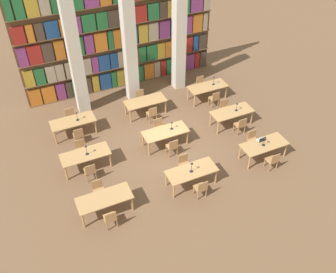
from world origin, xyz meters
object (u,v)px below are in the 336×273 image
object	(u,v)px
chair_2	(201,188)
chair_17	(201,84)
reading_table_4	(165,133)
pillar_center	(129,43)
reading_table_1	(191,172)
reading_table_3	(85,156)
desk_lamp_3	(172,124)
laptop	(261,140)
chair_15	(141,98)
chair_14	(152,114)
chair_6	(90,171)
desk_lamp_6	(214,79)
chair_3	(184,164)
reading_table_5	(232,113)
pillar_left	(75,54)
reading_table_0	(104,200)
chair_12	(78,135)
chair_1	(99,190)
chair_10	(241,125)
chair_13	(71,117)
chair_0	(110,218)
reading_table_6	(73,122)
pillar_right	(179,33)
chair_8	(172,146)
chair_16	(214,98)
chair_9	(159,127)
desk_lamp_0	(192,165)
desk_lamp_5	(77,115)
chair_11	(224,108)
chair_4	(273,160)
reading_table_7	(145,102)
reading_table_2	(264,146)
chair_5	(253,139)
chair_7	(81,149)
desk_lamp_4	(237,105)
desk_lamp_1	(265,139)
desk_lamp_2	(86,148)

from	to	relation	value
chair_2	chair_17	bearing A→B (deg)	61.74
reading_table_4	pillar_center	bearing A→B (deg)	89.94
reading_table_1	reading_table_3	distance (m)	4.30
pillar_center	desk_lamp_3	xyz separation A→B (m)	(0.32, -4.02, -1.97)
laptop	chair_15	size ratio (longest dim) A/B	0.37
reading_table_4	chair_17	size ratio (longest dim) A/B	2.26
chair_14	reading_table_1	bearing A→B (deg)	-92.00
chair_6	desk_lamp_6	world-z (taller)	desk_lamp_6
chair_3	reading_table_5	world-z (taller)	chair_3
reading_table_5	reading_table_4	bearing A→B (deg)	-179.31
pillar_left	desk_lamp_6	world-z (taller)	pillar_left
pillar_center	laptop	distance (m)	7.45
reading_table_0	desk_lamp_3	size ratio (longest dim) A/B	4.90
reading_table_4	chair_12	size ratio (longest dim) A/B	2.26
chair_1	chair_10	bearing A→B (deg)	-171.04
reading_table_1	chair_13	xyz separation A→B (m)	(-3.35, 5.61, -0.20)
chair_0	reading_table_6	world-z (taller)	chair_0
pillar_right	reading_table_5	world-z (taller)	pillar_right
chair_8	chair_16	world-z (taller)	same
chair_9	pillar_left	bearing A→B (deg)	-52.53
desk_lamp_0	desk_lamp_5	size ratio (longest dim) A/B	1.06
chair_2	chair_11	xyz separation A→B (m)	(3.41, 3.99, 0.00)
chair_4	desk_lamp_3	xyz separation A→B (m)	(-3.02, 3.18, 0.56)
chair_11	reading_table_7	world-z (taller)	chair_11
chair_4	chair_8	distance (m)	4.12
pillar_right	reading_table_2	world-z (taller)	pillar_right
chair_3	chair_16	world-z (taller)	same
laptop	reading_table_5	bearing A→B (deg)	-89.93
reading_table_1	reading_table_3	size ratio (longest dim) A/B	1.00
chair_0	chair_4	size ratio (longest dim) A/B	1.00
chair_1	chair_3	distance (m)	3.49
chair_2	desk_lamp_6	xyz separation A→B (m)	(3.72, 5.61, 0.62)
chair_5	desk_lamp_5	distance (m)	7.72
desk_lamp_0	chair_17	xyz separation A→B (m)	(3.46, 5.63, -0.62)
chair_3	chair_5	size ratio (longest dim) A/B	1.00
desk_lamp_6	chair_11	bearing A→B (deg)	-100.81
desk_lamp_0	chair_7	xyz separation A→B (m)	(-3.44, 3.33, -0.62)
reading_table_0	desk_lamp_4	bearing A→B (deg)	19.41
chair_0	desk_lamp_3	xyz separation A→B (m)	(3.81, 3.21, 0.56)
chair_3	desk_lamp_4	xyz separation A→B (m)	(3.57, 1.85, 0.58)
pillar_right	desk_lamp_1	world-z (taller)	pillar_right
reading_table_2	desk_lamp_1	distance (m)	0.40
reading_table_0	chair_1	xyz separation A→B (m)	(-0.02, 0.71, -0.20)
pillar_left	reading_table_2	xyz separation A→B (m)	(5.94, -6.49, -2.33)
reading_table_2	chair_5	xyz separation A→B (m)	(-0.04, 0.71, -0.20)
reading_table_0	chair_12	bearing A→B (deg)	88.94
reading_table_1	desk_lamp_6	bearing A→B (deg)	52.53
desk_lamp_2	reading_table_0	bearing A→B (deg)	-91.26
chair_2	chair_10	size ratio (longest dim) A/B	1.00
chair_4	reading_table_7	size ratio (longest dim) A/B	0.44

